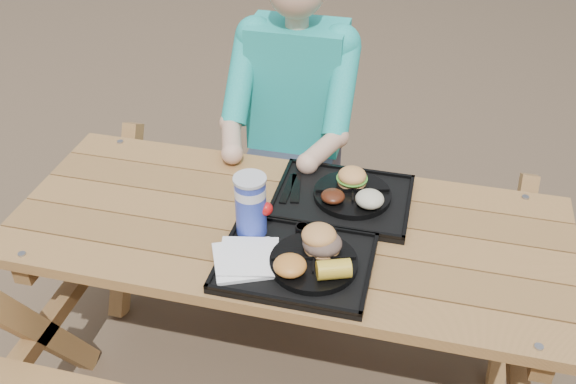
# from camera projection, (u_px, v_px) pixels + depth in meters

# --- Properties ---
(ground) EXTENTS (60.00, 60.00, 0.00)m
(ground) POSITION_uv_depth(u_px,v_px,m) (288.00, 374.00, 2.50)
(ground) COLOR #999999
(ground) RESTS_ON ground
(picnic_table) EXTENTS (1.80, 1.49, 0.75)m
(picnic_table) POSITION_uv_depth(u_px,v_px,m) (288.00, 307.00, 2.28)
(picnic_table) COLOR #999999
(picnic_table) RESTS_ON ground
(tray_near) EXTENTS (0.45, 0.35, 0.02)m
(tray_near) POSITION_uv_depth(u_px,v_px,m) (296.00, 263.00, 1.90)
(tray_near) COLOR black
(tray_near) RESTS_ON picnic_table
(tray_far) EXTENTS (0.45, 0.35, 0.02)m
(tray_far) POSITION_uv_depth(u_px,v_px,m) (343.00, 200.00, 2.16)
(tray_far) COLOR black
(tray_far) RESTS_ON picnic_table
(plate_near) EXTENTS (0.26, 0.26, 0.02)m
(plate_near) POSITION_uv_depth(u_px,v_px,m) (314.00, 262.00, 1.87)
(plate_near) COLOR black
(plate_near) RESTS_ON tray_near
(plate_far) EXTENTS (0.26, 0.26, 0.02)m
(plate_far) POSITION_uv_depth(u_px,v_px,m) (352.00, 194.00, 2.15)
(plate_far) COLOR black
(plate_far) RESTS_ON tray_far
(napkin_stack) EXTENTS (0.23, 0.23, 0.02)m
(napkin_stack) POSITION_uv_depth(u_px,v_px,m) (244.00, 259.00, 1.88)
(napkin_stack) COLOR white
(napkin_stack) RESTS_ON tray_near
(soda_cup) EXTENTS (0.10, 0.10, 0.19)m
(soda_cup) POSITION_uv_depth(u_px,v_px,m) (251.00, 206.00, 1.95)
(soda_cup) COLOR #162DAB
(soda_cup) RESTS_ON tray_near
(condiment_bbq) EXTENTS (0.04, 0.04, 0.03)m
(condiment_bbq) POSITION_uv_depth(u_px,v_px,m) (303.00, 229.00, 1.99)
(condiment_bbq) COLOR black
(condiment_bbq) RESTS_ON tray_near
(condiment_mustard) EXTENTS (0.06, 0.06, 0.03)m
(condiment_mustard) POSITION_uv_depth(u_px,v_px,m) (327.00, 234.00, 1.97)
(condiment_mustard) COLOR yellow
(condiment_mustard) RESTS_ON tray_near
(sandwich) EXTENTS (0.11, 0.11, 0.11)m
(sandwich) POSITION_uv_depth(u_px,v_px,m) (323.00, 234.00, 1.87)
(sandwich) COLOR #D78F4C
(sandwich) RESTS_ON plate_near
(mac_cheese) EXTENTS (0.10, 0.10, 0.05)m
(mac_cheese) POSITION_uv_depth(u_px,v_px,m) (290.00, 266.00, 1.81)
(mac_cheese) COLOR orange
(mac_cheese) RESTS_ON plate_near
(corn_cob) EXTENTS (0.12, 0.12, 0.06)m
(corn_cob) POSITION_uv_depth(u_px,v_px,m) (334.00, 269.00, 1.79)
(corn_cob) COLOR yellow
(corn_cob) RESTS_ON plate_near
(cutlery_far) EXTENTS (0.06, 0.17, 0.01)m
(cutlery_far) POSITION_uv_depth(u_px,v_px,m) (296.00, 188.00, 2.19)
(cutlery_far) COLOR black
(cutlery_far) RESTS_ON tray_far
(burger) EXTENTS (0.10, 0.10, 0.09)m
(burger) POSITION_uv_depth(u_px,v_px,m) (352.00, 173.00, 2.15)
(burger) COLOR #E39850
(burger) RESTS_ON plate_far
(baked_beans) EXTENTS (0.08, 0.08, 0.04)m
(baked_beans) POSITION_uv_depth(u_px,v_px,m) (333.00, 196.00, 2.09)
(baked_beans) COLOR #4C1E0F
(baked_beans) RESTS_ON plate_far
(potato_salad) EXTENTS (0.09, 0.09, 0.05)m
(potato_salad) POSITION_uv_depth(u_px,v_px,m) (370.00, 199.00, 2.06)
(potato_salad) COLOR beige
(potato_salad) RESTS_ON plate_far
(diner) EXTENTS (0.48, 0.84, 1.28)m
(diner) POSITION_uv_depth(u_px,v_px,m) (296.00, 137.00, 2.72)
(diner) COLOR #1ABBAC
(diner) RESTS_ON ground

